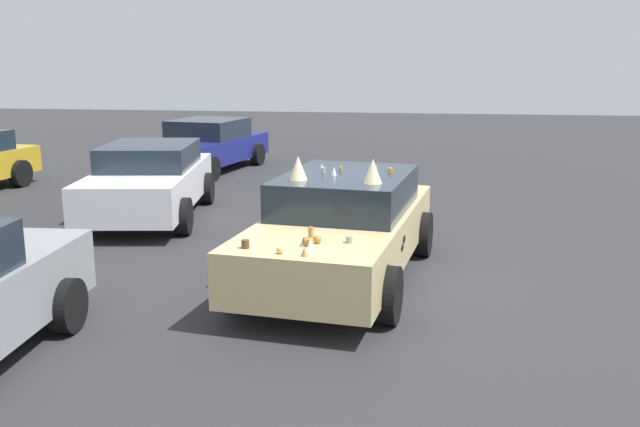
% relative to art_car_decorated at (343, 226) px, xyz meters
% --- Properties ---
extents(ground_plane, '(60.00, 60.00, 0.00)m').
position_rel_art_car_decorated_xyz_m(ground_plane, '(-0.05, 0.01, -0.73)').
color(ground_plane, '#2D2D30').
extents(art_car_decorated, '(4.84, 2.45, 1.72)m').
position_rel_art_car_decorated_xyz_m(art_car_decorated, '(0.00, 0.00, 0.00)').
color(art_car_decorated, '#D8BC7F').
rests_on(art_car_decorated, ground).
extents(parked_sedan_far_left, '(4.75, 2.61, 1.35)m').
position_rel_art_car_decorated_xyz_m(parked_sedan_far_left, '(8.74, 4.76, -0.06)').
color(parked_sedan_far_left, navy).
rests_on(parked_sedan_far_left, ground).
extents(parked_sedan_row_back_far, '(4.45, 2.47, 1.38)m').
position_rel_art_car_decorated_xyz_m(parked_sedan_row_back_far, '(3.13, 4.03, -0.02)').
color(parked_sedan_row_back_far, white).
rests_on(parked_sedan_row_back_far, ground).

